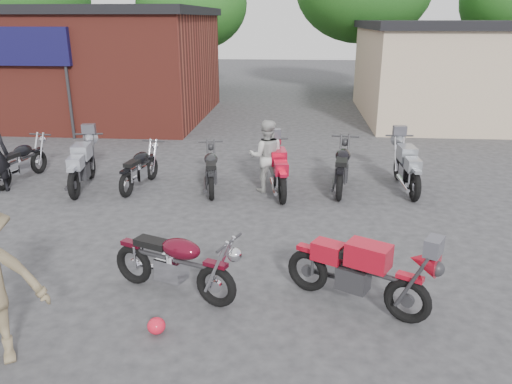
# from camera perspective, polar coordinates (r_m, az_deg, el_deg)

# --- Properties ---
(ground) EXTENTS (90.00, 90.00, 0.00)m
(ground) POSITION_cam_1_polar(r_m,az_deg,el_deg) (7.21, -2.60, -13.04)
(ground) COLOR #2E2E30
(brick_building) EXTENTS (12.00, 8.00, 4.00)m
(brick_building) POSITION_cam_1_polar(r_m,az_deg,el_deg) (22.40, -21.78, 13.18)
(brick_building) COLOR maroon
(brick_building) RESTS_ON ground
(stucco_building) EXTENTS (10.00, 8.00, 3.50)m
(stucco_building) POSITION_cam_1_polar(r_m,az_deg,el_deg) (22.49, 25.39, 12.08)
(stucco_building) COLOR tan
(stucco_building) RESTS_ON ground
(tree_0) EXTENTS (6.56, 6.56, 8.20)m
(tree_0) POSITION_cam_1_polar(r_m,az_deg,el_deg) (31.72, -24.27, 18.09)
(tree_0) COLOR #175316
(tree_0) RESTS_ON ground
(tree_1) EXTENTS (5.92, 5.92, 7.40)m
(tree_1) POSITION_cam_1_polar(r_m,az_deg,el_deg) (28.64, -7.26, 18.78)
(tree_1) COLOR #175316
(tree_1) RESTS_ON ground
(tree_2) EXTENTS (7.04, 7.04, 8.80)m
(tree_2) POSITION_cam_1_polar(r_m,az_deg,el_deg) (28.22, 12.06, 19.95)
(tree_2) COLOR #175316
(tree_2) RESTS_ON ground
(vintage_motorcycle) EXTENTS (2.11, 1.36, 1.16)m
(vintage_motorcycle) POSITION_cam_1_polar(r_m,az_deg,el_deg) (7.31, -9.28, -7.57)
(vintage_motorcycle) COLOR #4D0918
(vintage_motorcycle) RESTS_ON ground
(sportbike) EXTENTS (2.12, 1.59, 1.19)m
(sportbike) POSITION_cam_1_polar(r_m,az_deg,el_deg) (7.08, 11.68, -8.54)
(sportbike) COLOR red
(sportbike) RESTS_ON ground
(helmet) EXTENTS (0.24, 0.24, 0.22)m
(helmet) POSITION_cam_1_polar(r_m,az_deg,el_deg) (6.76, -11.32, -14.77)
(helmet) COLOR red
(helmet) RESTS_ON ground
(person_light) EXTENTS (0.86, 0.69, 1.68)m
(person_light) POSITION_cam_1_polar(r_m,az_deg,el_deg) (11.53, 1.20, 4.12)
(person_light) COLOR #B4B4AF
(person_light) RESTS_ON ground
(row_bike_0) EXTENTS (0.89, 2.00, 1.12)m
(row_bike_0) POSITION_cam_1_polar(r_m,az_deg,el_deg) (13.64, -25.29, 3.42)
(row_bike_0) COLOR black
(row_bike_0) RESTS_ON ground
(row_bike_1) EXTENTS (1.05, 2.23, 1.24)m
(row_bike_1) POSITION_cam_1_polar(r_m,az_deg,el_deg) (12.50, -19.30, 3.17)
(row_bike_1) COLOR #979BA5
(row_bike_1) RESTS_ON ground
(row_bike_2) EXTENTS (0.88, 1.92, 1.07)m
(row_bike_2) POSITION_cam_1_polar(r_m,az_deg,el_deg) (12.16, -13.16, 2.92)
(row_bike_2) COLOR black
(row_bike_2) RESTS_ON ground
(row_bike_3) EXTENTS (0.93, 1.96, 1.09)m
(row_bike_3) POSITION_cam_1_polar(r_m,az_deg,el_deg) (11.73, -5.15, 2.80)
(row_bike_3) COLOR black
(row_bike_3) RESTS_ON ground
(row_bike_4) EXTENTS (1.00, 2.15, 1.20)m
(row_bike_4) POSITION_cam_1_polar(r_m,az_deg,el_deg) (11.50, 2.58, 2.80)
(row_bike_4) COLOR #B50F29
(row_bike_4) RESTS_ON ground
(row_bike_5) EXTENTS (0.96, 2.17, 1.22)m
(row_bike_5) POSITION_cam_1_polar(r_m,az_deg,el_deg) (11.85, 9.82, 3.08)
(row_bike_5) COLOR black
(row_bike_5) RESTS_ON ground
(row_bike_6) EXTENTS (0.79, 2.15, 1.23)m
(row_bike_6) POSITION_cam_1_polar(r_m,az_deg,el_deg) (12.19, 16.88, 3.02)
(row_bike_6) COLOR gray
(row_bike_6) RESTS_ON ground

